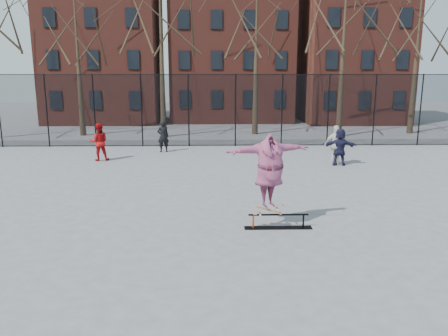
{
  "coord_description": "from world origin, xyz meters",
  "views": [
    {
      "loc": [
        -0.02,
        -11.33,
        4.08
      ],
      "look_at": [
        0.29,
        1.5,
        1.26
      ],
      "focal_mm": 35.0,
      "sensor_mm": 36.0,
      "label": 1
    }
  ],
  "objects_px": {
    "bystander_black": "(163,136)",
    "skate_rail": "(278,222)",
    "skateboard": "(269,212)",
    "bystander_red": "(99,142)",
    "bystander_white": "(336,145)",
    "bystander_navy": "(340,147)",
    "skater": "(269,175)"
  },
  "relations": [
    {
      "from": "skater",
      "to": "bystander_black",
      "type": "distance_m",
      "value": 12.25
    },
    {
      "from": "bystander_red",
      "to": "bystander_navy",
      "type": "distance_m",
      "value": 11.06
    },
    {
      "from": "skateboard",
      "to": "bystander_white",
      "type": "bearing_deg",
      "value": 63.58
    },
    {
      "from": "skateboard",
      "to": "bystander_white",
      "type": "relative_size",
      "value": 0.42
    },
    {
      "from": "skate_rail",
      "to": "bystander_black",
      "type": "distance_m",
      "value": 12.34
    },
    {
      "from": "bystander_red",
      "to": "skate_rail",
      "type": "bearing_deg",
      "value": 114.83
    },
    {
      "from": "skateboard",
      "to": "bystander_red",
      "type": "xyz_separation_m",
      "value": [
        -6.83,
        9.35,
        0.44
      ]
    },
    {
      "from": "skate_rail",
      "to": "skateboard",
      "type": "height_order",
      "value": "skateboard"
    },
    {
      "from": "skater",
      "to": "bystander_red",
      "type": "bearing_deg",
      "value": 106.49
    },
    {
      "from": "skater",
      "to": "skateboard",
      "type": "bearing_deg",
      "value": -19.64
    },
    {
      "from": "bystander_black",
      "to": "skate_rail",
      "type": "bearing_deg",
      "value": 93.7
    },
    {
      "from": "skate_rail",
      "to": "skateboard",
      "type": "relative_size",
      "value": 2.42
    },
    {
      "from": "skate_rail",
      "to": "bystander_black",
      "type": "relative_size",
      "value": 1.1
    },
    {
      "from": "skateboard",
      "to": "bystander_red",
      "type": "distance_m",
      "value": 11.59
    },
    {
      "from": "skate_rail",
      "to": "bystander_red",
      "type": "distance_m",
      "value": 11.76
    },
    {
      "from": "bystander_black",
      "to": "bystander_red",
      "type": "distance_m",
      "value": 3.51
    },
    {
      "from": "skate_rail",
      "to": "skater",
      "type": "height_order",
      "value": "skater"
    },
    {
      "from": "bystander_red",
      "to": "bystander_navy",
      "type": "bearing_deg",
      "value": 160.6
    },
    {
      "from": "skate_rail",
      "to": "bystander_black",
      "type": "bearing_deg",
      "value": 110.62
    },
    {
      "from": "skater",
      "to": "bystander_black",
      "type": "height_order",
      "value": "skater"
    },
    {
      "from": "skater",
      "to": "bystander_navy",
      "type": "xyz_separation_m",
      "value": [
        4.15,
        7.99,
        -0.62
      ]
    },
    {
      "from": "bystander_white",
      "to": "bystander_red",
      "type": "bearing_deg",
      "value": -2.44
    },
    {
      "from": "skateboard",
      "to": "skater",
      "type": "bearing_deg",
      "value": 180.0
    },
    {
      "from": "bystander_red",
      "to": "bystander_navy",
      "type": "height_order",
      "value": "bystander_red"
    },
    {
      "from": "bystander_white",
      "to": "bystander_navy",
      "type": "distance_m",
      "value": 0.17
    },
    {
      "from": "bystander_black",
      "to": "bystander_red",
      "type": "relative_size",
      "value": 0.93
    },
    {
      "from": "skateboard",
      "to": "bystander_red",
      "type": "height_order",
      "value": "bystander_red"
    },
    {
      "from": "bystander_red",
      "to": "skateboard",
      "type": "bearing_deg",
      "value": 113.79
    },
    {
      "from": "skate_rail",
      "to": "bystander_red",
      "type": "bearing_deg",
      "value": 127.17
    },
    {
      "from": "skate_rail",
      "to": "skateboard",
      "type": "distance_m",
      "value": 0.39
    },
    {
      "from": "skater",
      "to": "bystander_red",
      "type": "height_order",
      "value": "skater"
    },
    {
      "from": "skate_rail",
      "to": "bystander_red",
      "type": "xyz_separation_m",
      "value": [
        -7.09,
        9.35,
        0.73
      ]
    }
  ]
}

